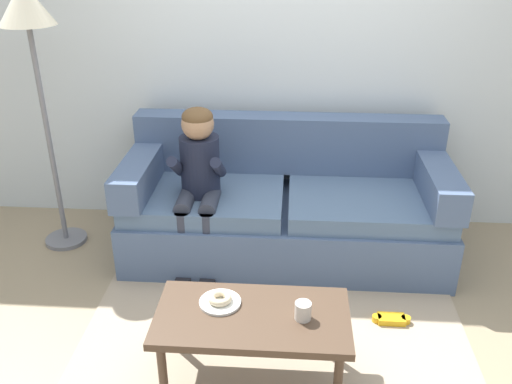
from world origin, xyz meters
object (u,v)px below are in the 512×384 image
Objects in this scene: couch at (286,208)px; toy_controller at (391,320)px; person_child at (198,174)px; mug at (303,311)px; donut at (220,298)px; coffee_table at (252,322)px; floor_lamp at (30,32)px.

toy_controller is (0.65, -0.79, -0.31)m from couch.
couch is 1.99× the size of person_child.
mug is (0.68, -1.11, -0.20)m from person_child.
couch is at bearing 76.07° from donut.
toy_controller is at bearing -50.47° from couch.
couch is 9.72× the size of toy_controller.
coffee_table is 2.29m from floor_lamp.
person_child is at bearing -160.31° from couch.
donut is at bearing -42.59° from floor_lamp.
person_child is 0.60× the size of floor_lamp.
person_child reaches higher than coffee_table.
toy_controller is at bearing 43.98° from mug.
mug reaches higher than donut.
floor_lamp is at bearing 143.05° from mug.
person_child is 1.31m from mug.
floor_lamp reaches higher than mug.
mug is (0.24, -0.01, 0.09)m from coffee_table.
floor_lamp is (-1.50, 1.30, 1.15)m from coffee_table.
person_child is 1.07m from donut.
couch is 2.02m from floor_lamp.
couch is at bearing 84.00° from coffee_table.
floor_lamp reaches higher than couch.
coffee_table is 1.00m from toy_controller.
coffee_table is 10.58× the size of mug.
floor_lamp is at bearing 169.19° from person_child.
floor_lamp is at bearing 139.09° from coffee_table.
mug is at bearing -3.04° from coffee_table.
coffee_table is at bearing 176.96° from mug.
couch is 2.31× the size of coffee_table.
donut is (-0.17, 0.07, 0.08)m from coffee_table.
donut is 0.53× the size of toy_controller.
floor_lamp is (-1.74, 1.31, 1.05)m from mug.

